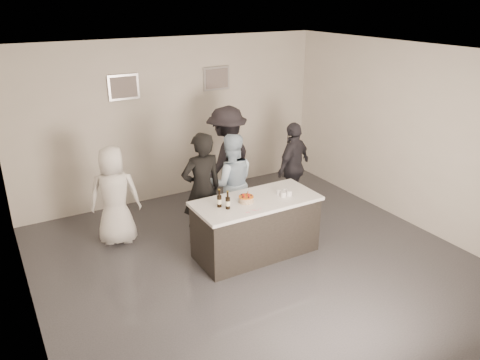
{
  "coord_description": "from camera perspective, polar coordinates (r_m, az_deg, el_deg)",
  "views": [
    {
      "loc": [
        -3.18,
        -5.04,
        3.7
      ],
      "look_at": [
        0.0,
        0.5,
        1.15
      ],
      "focal_mm": 35.0,
      "sensor_mm": 36.0,
      "label": 1
    }
  ],
  "objects": [
    {
      "name": "ceiling",
      "position": [
        5.99,
        2.46,
        15.06
      ],
      "size": [
        6.0,
        6.0,
        0.0
      ],
      "primitive_type": "plane",
      "rotation": [
        3.14,
        0.0,
        0.0
      ],
      "color": "white"
    },
    {
      "name": "bar_counter",
      "position": [
        7.04,
        1.94,
        -5.72
      ],
      "size": [
        1.86,
        0.86,
        0.9
      ],
      "primitive_type": "cube",
      "color": "white",
      "rests_on": "ground"
    },
    {
      "name": "wall_back",
      "position": [
        8.92,
        -8.09,
        7.28
      ],
      "size": [
        6.0,
        0.04,
        3.0
      ],
      "primitive_type": "cube",
      "color": "silver",
      "rests_on": "ground"
    },
    {
      "name": "wall_left",
      "position": [
        5.5,
        -25.41,
        -4.06
      ],
      "size": [
        0.04,
        6.0,
        3.0
      ],
      "primitive_type": "cube",
      "color": "silver",
      "rests_on": "ground"
    },
    {
      "name": "beer_bottle_a",
      "position": [
        6.56,
        -2.54,
        -2.25
      ],
      "size": [
        0.07,
        0.07,
        0.26
      ],
      "primitive_type": "cylinder",
      "color": "black",
      "rests_on": "bar_counter"
    },
    {
      "name": "person_main_blue",
      "position": [
        7.6,
        -1.13,
        -0.39
      ],
      "size": [
        0.96,
        0.84,
        1.67
      ],
      "primitive_type": "imported",
      "rotation": [
        0.0,
        0.0,
        2.84
      ],
      "color": "#AECBE4",
      "rests_on": "ground"
    },
    {
      "name": "candles",
      "position": [
        6.48,
        1.82,
        -3.79
      ],
      "size": [
        0.24,
        0.08,
        0.01
      ],
      "primitive_type": "cube",
      "color": "pink",
      "rests_on": "bar_counter"
    },
    {
      "name": "person_guest_right",
      "position": [
        8.44,
        6.53,
        1.65
      ],
      "size": [
        1.03,
        0.75,
        1.63
      ],
      "primitive_type": "imported",
      "rotation": [
        0.0,
        0.0,
        3.56
      ],
      "color": "#2E2D35",
      "rests_on": "ground"
    },
    {
      "name": "person_guest_left",
      "position": [
        7.48,
        -15.04,
        -1.86
      ],
      "size": [
        0.9,
        0.74,
        1.59
      ],
      "primitive_type": "imported",
      "rotation": [
        0.0,
        0.0,
        2.79
      ],
      "color": "white",
      "rests_on": "ground"
    },
    {
      "name": "beer_bottle_b",
      "position": [
        6.5,
        -1.51,
        -2.48
      ],
      "size": [
        0.07,
        0.07,
        0.26
      ],
      "primitive_type": "cylinder",
      "color": "black",
      "rests_on": "bar_counter"
    },
    {
      "name": "floor",
      "position": [
        7.01,
        2.07,
        -10.1
      ],
      "size": [
        6.0,
        6.0,
        0.0
      ],
      "primitive_type": "plane",
      "color": "#3D3D42",
      "rests_on": "ground"
    },
    {
      "name": "cake",
      "position": [
        6.74,
        0.75,
        -2.4
      ],
      "size": [
        0.22,
        0.22,
        0.08
      ],
      "primitive_type": "cylinder",
      "color": "orange",
      "rests_on": "bar_counter"
    },
    {
      "name": "person_guest_back",
      "position": [
        8.29,
        -1.57,
        2.47
      ],
      "size": [
        1.43,
        1.23,
        1.92
      ],
      "primitive_type": "imported",
      "rotation": [
        0.0,
        0.0,
        3.66
      ],
      "color": "black",
      "rests_on": "ground"
    },
    {
      "name": "person_main_black",
      "position": [
        7.19,
        -4.66,
        -1.17
      ],
      "size": [
        0.67,
        0.44,
        1.81
      ],
      "primitive_type": "imported",
      "rotation": [
        0.0,
        0.0,
        3.15
      ],
      "color": "black",
      "rests_on": "ground"
    },
    {
      "name": "picture_right",
      "position": [
        9.11,
        -2.89,
        12.27
      ],
      "size": [
        0.54,
        0.04,
        0.44
      ],
      "primitive_type": "cube",
      "color": "#B2B2B7",
      "rests_on": "wall_back"
    },
    {
      "name": "wall_front",
      "position": [
        4.37,
        23.94,
        -10.57
      ],
      "size": [
        6.0,
        0.04,
        3.0
      ],
      "primitive_type": "cube",
      "color": "silver",
      "rests_on": "ground"
    },
    {
      "name": "tumbler_cluster",
      "position": [
        7.01,
        5.41,
        -1.51
      ],
      "size": [
        0.19,
        0.19,
        0.08
      ],
      "primitive_type": "cube",
      "color": "gold",
      "rests_on": "bar_counter"
    },
    {
      "name": "picture_left",
      "position": [
        8.46,
        -14.01,
        10.93
      ],
      "size": [
        0.54,
        0.04,
        0.44
      ],
      "primitive_type": "cube",
      "color": "#B2B2B7",
      "rests_on": "wall_back"
    },
    {
      "name": "wall_right",
      "position": [
        8.27,
        20.25,
        4.98
      ],
      "size": [
        0.04,
        6.0,
        3.0
      ],
      "primitive_type": "cube",
      "color": "silver",
      "rests_on": "ground"
    }
  ]
}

